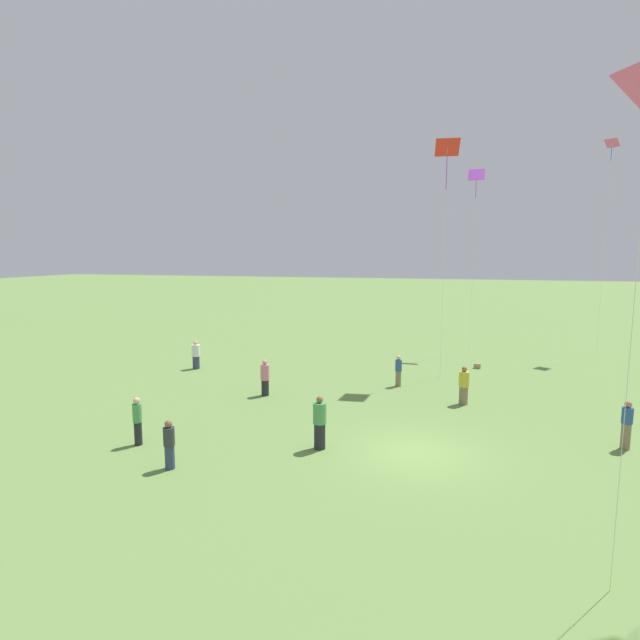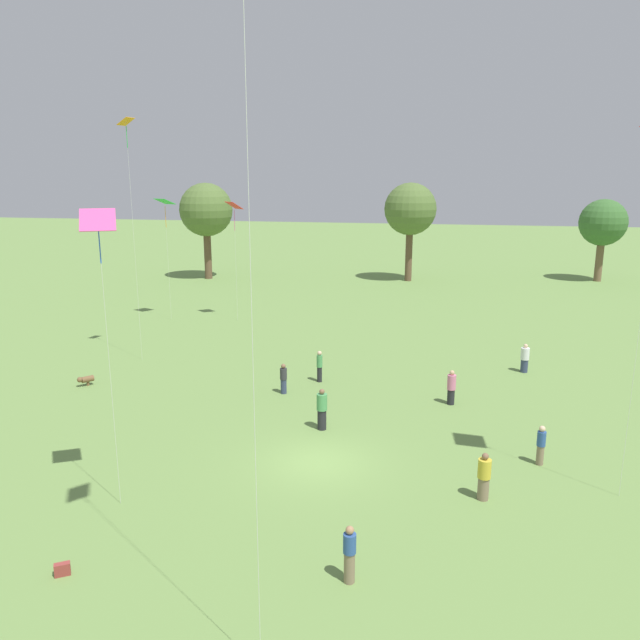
# 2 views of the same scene
# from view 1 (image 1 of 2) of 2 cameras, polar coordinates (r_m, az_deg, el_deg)

# --- Properties ---
(ground_plane) EXTENTS (240.00, 240.00, 0.00)m
(ground_plane) POSITION_cam_1_polar(r_m,az_deg,el_deg) (18.15, 10.80, -14.68)
(ground_plane) COLOR #6B8E47
(person_1) EXTENTS (0.51, 0.51, 1.75)m
(person_1) POSITION_cam_1_polar(r_m,az_deg,el_deg) (20.85, 31.63, -10.17)
(person_1) COLOR #847056
(person_1) RESTS_ON ground_plane
(person_2) EXTENTS (0.45, 0.45, 1.76)m
(person_2) POSITION_cam_1_polar(r_m,az_deg,el_deg) (19.34, -20.13, -10.75)
(person_2) COLOR #232328
(person_2) RESTS_ON ground_plane
(person_3) EXTENTS (0.38, 0.38, 1.63)m
(person_3) POSITION_cam_1_polar(r_m,az_deg,el_deg) (26.21, 8.96, -5.74)
(person_3) COLOR #847056
(person_3) RESTS_ON ground_plane
(person_4) EXTENTS (0.50, 0.50, 1.76)m
(person_4) POSITION_cam_1_polar(r_m,az_deg,el_deg) (24.38, -6.30, -6.60)
(person_4) COLOR #232328
(person_4) RESTS_ON ground_plane
(person_5) EXTENTS (0.65, 0.65, 1.76)m
(person_5) POSITION_cam_1_polar(r_m,az_deg,el_deg) (23.78, 16.11, -7.25)
(person_5) COLOR #847056
(person_5) RESTS_ON ground_plane
(person_6) EXTENTS (0.60, 0.60, 1.69)m
(person_6) POSITION_cam_1_polar(r_m,az_deg,el_deg) (30.64, -14.00, -3.93)
(person_6) COLOR #333D5B
(person_6) RESTS_ON ground_plane
(person_7) EXTENTS (0.63, 0.63, 1.90)m
(person_7) POSITION_cam_1_polar(r_m,az_deg,el_deg) (17.86, -0.03, -11.69)
(person_7) COLOR #232328
(person_7) RESTS_ON ground_plane
(person_8) EXTENTS (0.46, 0.46, 1.61)m
(person_8) POSITION_cam_1_polar(r_m,az_deg,el_deg) (17.05, -16.85, -13.47)
(person_8) COLOR #333D5B
(person_8) RESTS_ON ground_plane
(kite_2) EXTENTS (0.99, 1.02, 14.15)m
(kite_2) POSITION_cam_1_polar(r_m,az_deg,el_deg) (39.00, 30.32, 15.86)
(kite_2) COLOR #E54C99
(kite_2) RESTS_ON ground_plane
(kite_4) EXTENTS (1.14, 1.33, 12.70)m
(kite_4) POSITION_cam_1_polar(r_m,az_deg,el_deg) (28.29, 14.33, 17.90)
(kite_4) COLOR red
(kite_4) RESTS_ON ground_plane
(kite_7) EXTENTS (0.76, 1.09, 12.46)m
(kite_7) POSITION_cam_1_polar(r_m,az_deg,el_deg) (36.14, 17.42, 14.96)
(kite_7) COLOR purple
(kite_7) RESTS_ON ground_plane
(picnic_bag_0) EXTENTS (0.38, 0.44, 0.30)m
(picnic_bag_0) POSITION_cam_1_polar(r_m,az_deg,el_deg) (31.43, 17.54, -5.02)
(picnic_bag_0) COLOR #A58459
(picnic_bag_0) RESTS_ON ground_plane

